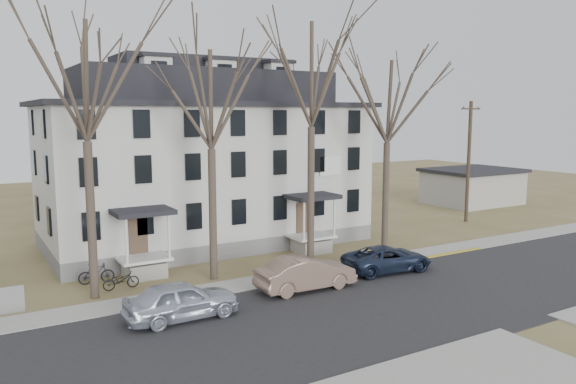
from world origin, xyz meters
TOP-DOWN VIEW (x-y plane):
  - ground at (0.00, 0.00)m, footprint 120.00×120.00m
  - main_road at (0.00, 2.00)m, footprint 120.00×10.00m
  - far_sidewalk at (0.00, 8.00)m, footprint 120.00×2.00m
  - yellow_curb at (5.00, 7.10)m, footprint 14.00×0.25m
  - boarding_house at (-2.00, 17.95)m, footprint 20.80×12.36m
  - distant_building at (26.00, 20.00)m, footprint 8.50×6.50m
  - tree_far_left at (-11.00, 9.80)m, footprint 8.40×8.40m
  - tree_mid_left at (-5.00, 9.80)m, footprint 7.80×7.80m
  - tree_center at (1.00, 9.80)m, footprint 9.00×9.00m
  - tree_mid_right at (6.50, 9.80)m, footprint 7.80×7.80m
  - utility_pole_far at (18.50, 14.00)m, footprint 2.00×0.28m
  - car_silver at (-8.48, 5.05)m, footprint 4.81×2.00m
  - car_tan at (-1.91, 5.75)m, footprint 5.01×1.86m
  - car_navy at (3.65, 6.21)m, footprint 5.19×2.83m
  - bicycle_left at (-9.64, 10.38)m, footprint 1.75×0.61m
  - bicycle_right at (-10.47, 11.93)m, footprint 1.80×0.66m

SIDE VIEW (x-z plane):
  - ground at x=0.00m, z-range 0.00..0.00m
  - main_road at x=0.00m, z-range -0.02..0.02m
  - far_sidewalk at x=0.00m, z-range -0.04..0.04m
  - yellow_curb at x=5.00m, z-range -0.03..0.03m
  - bicycle_left at x=-9.64m, z-range 0.00..0.92m
  - bicycle_right at x=-10.47m, z-range 0.00..1.06m
  - car_navy at x=3.65m, z-range 0.00..1.38m
  - car_silver at x=-8.48m, z-range 0.00..1.63m
  - car_tan at x=-1.91m, z-range 0.00..1.64m
  - distant_building at x=26.00m, z-range 0.00..3.35m
  - utility_pole_far at x=18.50m, z-range 0.15..9.65m
  - boarding_house at x=-2.00m, z-range -0.65..11.40m
  - tree_mid_left at x=-5.00m, z-range 3.23..15.97m
  - tree_mid_right at x=6.50m, z-range 3.23..15.97m
  - tree_far_left at x=-11.00m, z-range 3.48..17.20m
  - tree_center at x=1.00m, z-range 3.73..18.43m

